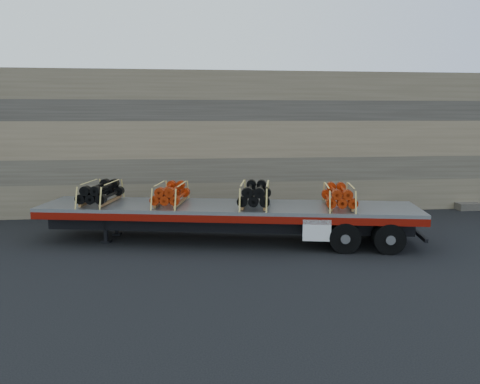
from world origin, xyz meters
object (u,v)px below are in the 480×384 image
Objects in this scene: bundle_midrear at (255,195)px; bundle_front at (101,193)px; trailer at (228,223)px; bundle_rear at (339,196)px; bundle_midfront at (171,194)px.

bundle_front is at bearing 180.00° from bundle_midrear.
bundle_rear reaches higher than trailer.
trailer is at bearing -0.00° from bundle_midfront.
bundle_front is at bearing 180.00° from bundle_midfront.
bundle_rear is at bearing 0.00° from bundle_midfront.
bundle_rear is at bearing 0.00° from bundle_midrear.
bundle_midfront is at bearing -0.00° from bundle_front.
trailer is 1.55m from bundle_midrear.
trailer is 6.55× the size of bundle_rear.
bundle_midfront is at bearing 180.00° from trailer.
trailer is 6.39× the size of bundle_front.
bundle_front is at bearing 180.00° from bundle_rear.
trailer is at bearing -180.00° from bundle_rear.
bundle_rear is (3.10, -0.64, -0.03)m from bundle_midrear.
bundle_midfront is 6.45m from bundle_rear.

